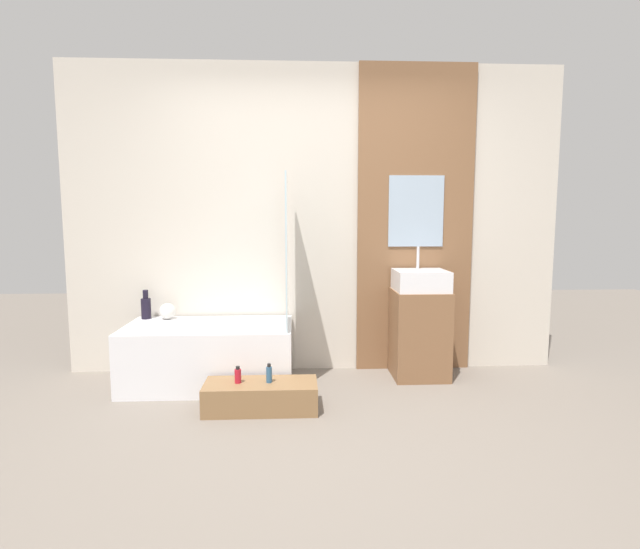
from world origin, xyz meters
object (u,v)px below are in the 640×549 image
sink (421,280)px  vase_tall_dark (146,307)px  bathtub (210,354)px  bottle_soap_secondary (269,374)px  bottle_soap_primary (238,375)px  wooden_step_bench (261,396)px  vase_round_light (167,311)px

sink → vase_tall_dark: 2.29m
bathtub → bottle_soap_secondary: 0.74m
sink → bottle_soap_primary: 1.67m
wooden_step_bench → bottle_soap_primary: size_ratio=6.61×
vase_round_light → bottle_soap_primary: vase_round_light is taller
sink → vase_round_light: sink is taller
sink → bathtub: bearing=-176.1°
bathtub → vase_round_light: size_ratio=9.78×
wooden_step_bench → bottle_soap_secondary: bottle_soap_secondary is taller
wooden_step_bench → sink: sink is taller
sink → vase_round_light: (-2.09, 0.12, -0.26)m
bottle_soap_primary → sink: bearing=25.0°
wooden_step_bench → vase_tall_dark: vase_tall_dark is taller
bathtub → bottle_soap_primary: bathtub is taller
bathtub → wooden_step_bench: bathtub is taller
vase_tall_dark → sink: bearing=-3.6°
bottle_soap_primary → bottle_soap_secondary: bottle_soap_secondary is taller
sink → bottle_soap_secondary: sink is taller
bottle_soap_secondary → vase_tall_dark: bearing=142.7°
vase_round_light → bottle_soap_primary: (0.66, -0.78, -0.30)m
vase_tall_dark → bathtub: bearing=-24.9°
vase_tall_dark → wooden_step_bench: bearing=-38.8°
bottle_soap_secondary → bottle_soap_primary: bearing=180.0°
sink → wooden_step_bench: bearing=-152.4°
sink → vase_tall_dark: size_ratio=1.74×
sink → bottle_soap_secondary: (-1.21, -0.66, -0.56)m
bathtub → vase_tall_dark: vase_tall_dark is taller
bathtub → vase_tall_dark: size_ratio=5.38×
bathtub → bottle_soap_primary: (0.29, -0.55, 0.00)m
vase_round_light → bottle_soap_primary: 1.07m
vase_round_light → sink: bearing=-3.2°
wooden_step_bench → bottle_soap_primary: bottle_soap_primary is taller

